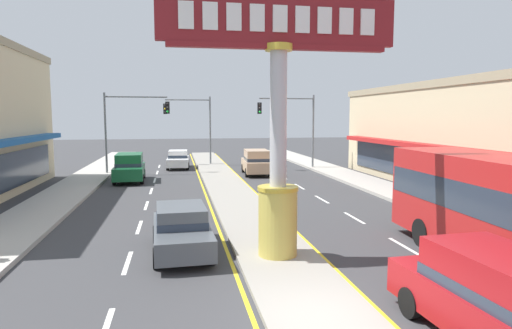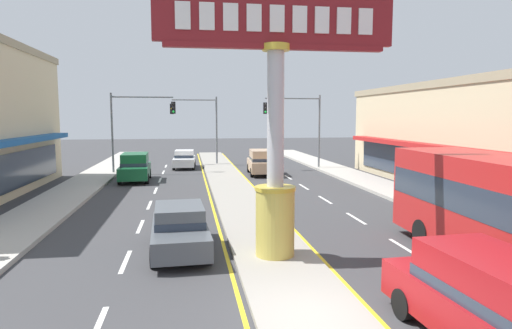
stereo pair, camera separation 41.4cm
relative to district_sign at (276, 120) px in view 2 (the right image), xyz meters
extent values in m
plane|color=#3A3A3D|center=(0.00, -4.30, -4.33)|extent=(160.00, 160.00, 0.00)
cube|color=gray|center=(0.00, 13.70, -4.26)|extent=(2.57, 52.00, 0.14)
cube|color=#ADA89E|center=(-9.29, 11.70, -4.24)|extent=(2.80, 60.00, 0.18)
cube|color=#ADA89E|center=(9.29, 11.70, -4.24)|extent=(2.80, 60.00, 0.18)
cube|color=silver|center=(-4.58, -3.90, -4.33)|extent=(0.14, 2.20, 0.01)
cube|color=silver|center=(-4.58, 0.50, -4.33)|extent=(0.14, 2.20, 0.01)
cube|color=silver|center=(-4.58, 4.90, -4.33)|extent=(0.14, 2.20, 0.01)
cube|color=silver|center=(-4.58, 9.30, -4.33)|extent=(0.14, 2.20, 0.01)
cube|color=silver|center=(-4.58, 13.70, -4.33)|extent=(0.14, 2.20, 0.01)
cube|color=silver|center=(-4.58, 18.10, -4.33)|extent=(0.14, 2.20, 0.01)
cube|color=silver|center=(-4.58, 22.50, -4.33)|extent=(0.14, 2.20, 0.01)
cube|color=silver|center=(-4.58, 26.90, -4.33)|extent=(0.14, 2.20, 0.01)
cube|color=silver|center=(4.58, -3.90, -4.33)|extent=(0.14, 2.20, 0.01)
cube|color=silver|center=(4.58, 0.50, -4.33)|extent=(0.14, 2.20, 0.01)
cube|color=silver|center=(4.58, 4.90, -4.33)|extent=(0.14, 2.20, 0.01)
cube|color=silver|center=(4.58, 9.30, -4.33)|extent=(0.14, 2.20, 0.01)
cube|color=silver|center=(4.58, 13.70, -4.33)|extent=(0.14, 2.20, 0.01)
cube|color=silver|center=(4.58, 18.10, -4.33)|extent=(0.14, 2.20, 0.01)
cube|color=silver|center=(4.58, 22.50, -4.33)|extent=(0.14, 2.20, 0.01)
cube|color=silver|center=(4.58, 26.90, -4.33)|extent=(0.14, 2.20, 0.01)
cube|color=yellow|center=(-1.46, 13.70, -4.33)|extent=(0.12, 52.00, 0.01)
cube|color=yellow|center=(1.46, 13.70, -4.33)|extent=(0.12, 52.00, 0.01)
cylinder|color=gold|center=(0.00, 0.00, -3.17)|extent=(1.20, 1.20, 2.04)
cylinder|color=gold|center=(0.00, 0.00, -2.09)|extent=(1.26, 1.26, 0.12)
cylinder|color=#B7B7BC|center=(0.00, 0.00, 0.04)|extent=(0.51, 0.51, 4.39)
cylinder|color=gold|center=(0.00, 0.00, 2.14)|extent=(0.82, 0.82, 0.20)
cube|color=maroon|center=(0.00, 0.00, 2.94)|extent=(7.18, 0.24, 1.40)
cube|color=maroon|center=(0.00, 0.00, 2.16)|extent=(6.60, 0.29, 0.16)
cube|color=white|center=(-2.71, -0.15, 2.94)|extent=(0.43, 0.06, 0.77)
cube|color=white|center=(-2.03, -0.15, 2.94)|extent=(0.43, 0.06, 0.77)
cube|color=white|center=(-1.36, -0.15, 2.94)|extent=(0.43, 0.06, 0.77)
cube|color=white|center=(-0.68, -0.15, 2.94)|extent=(0.43, 0.06, 0.77)
cube|color=white|center=(0.00, -0.15, 2.94)|extent=(0.43, 0.06, 0.77)
cube|color=white|center=(0.68, -0.15, 2.94)|extent=(0.43, 0.06, 0.77)
cube|color=white|center=(1.36, -0.15, 2.94)|extent=(0.43, 0.06, 0.77)
cube|color=white|center=(2.03, -0.15, 2.94)|extent=(0.43, 0.06, 0.77)
cube|color=white|center=(2.71, -0.15, 2.94)|extent=(0.43, 0.06, 0.77)
cube|color=#195193|center=(-11.50, 11.99, -1.21)|extent=(0.90, 16.10, 0.30)
cube|color=#283342|center=(-11.91, 11.99, -2.83)|extent=(0.08, 15.53, 2.00)
cube|color=beige|center=(15.59, 11.43, -1.29)|extent=(8.05, 22.90, 6.08)
cube|color=#9C8D6E|center=(15.59, 11.43, 1.97)|extent=(8.21, 23.36, 0.45)
cube|color=#B21E1E|center=(11.11, 11.43, -1.62)|extent=(0.90, 19.47, 0.30)
cube|color=#283342|center=(11.52, 11.43, -2.83)|extent=(0.08, 18.78, 2.00)
cylinder|color=slate|center=(-8.28, 21.72, -1.23)|extent=(0.16, 0.16, 6.20)
cylinder|color=slate|center=(-5.97, 21.72, 1.57)|extent=(4.62, 0.12, 0.12)
cube|color=black|center=(-3.66, 21.56, 0.76)|extent=(0.32, 0.24, 0.92)
sphere|color=black|center=(-3.66, 21.42, 1.06)|extent=(0.17, 0.17, 0.17)
sphere|color=black|center=(-3.66, 21.42, 0.76)|extent=(0.17, 0.17, 0.17)
sphere|color=#19D83F|center=(-3.66, 21.42, 0.46)|extent=(0.17, 0.17, 0.17)
cylinder|color=slate|center=(8.28, 22.70, -1.23)|extent=(0.16, 0.16, 6.20)
cylinder|color=slate|center=(5.97, 22.70, 1.57)|extent=(4.62, 0.12, 0.12)
cube|color=black|center=(3.66, 22.54, 0.76)|extent=(0.32, 0.24, 0.92)
sphere|color=black|center=(3.66, 22.40, 1.06)|extent=(0.17, 0.17, 0.17)
sphere|color=black|center=(3.66, 22.40, 0.76)|extent=(0.17, 0.17, 0.17)
sphere|color=#19D83F|center=(3.66, 22.40, 0.46)|extent=(0.17, 0.17, 0.17)
cylinder|color=slate|center=(-0.01, 27.20, -1.23)|extent=(0.16, 0.16, 6.20)
cylinder|color=slate|center=(-1.99, 27.20, 1.57)|extent=(3.96, 0.12, 0.12)
cube|color=black|center=(-3.97, 27.04, 0.76)|extent=(0.32, 0.24, 0.92)
sphere|color=black|center=(-3.97, 26.90, 1.06)|extent=(0.17, 0.17, 0.17)
sphere|color=yellow|center=(-3.97, 26.90, 0.76)|extent=(0.17, 0.17, 0.17)
sphere|color=black|center=(-3.97, 26.90, 0.46)|extent=(0.17, 0.17, 0.17)
cube|color=#283342|center=(6.41, 2.52, -2.27)|extent=(2.30, 0.15, 1.40)
cube|color=black|center=(6.41, 2.52, -1.27)|extent=(1.75, 0.13, 0.30)
cylinder|color=black|center=(5.19, 0.47, -3.85)|extent=(0.31, 0.97, 0.96)
cylinder|color=black|center=(7.49, 0.40, -3.85)|extent=(0.31, 0.97, 0.96)
cube|color=white|center=(-2.93, 25.10, -3.73)|extent=(1.93, 4.37, 0.66)
cube|color=white|center=(-2.93, 25.27, -3.10)|extent=(1.63, 2.21, 0.60)
cube|color=#283342|center=(-2.93, 25.27, -3.28)|extent=(1.67, 2.23, 0.24)
cylinder|color=black|center=(-2.18, 23.74, -4.02)|extent=(0.24, 0.63, 0.62)
cylinder|color=black|center=(-3.80, 23.80, -4.02)|extent=(0.24, 0.63, 0.62)
cylinder|color=black|center=(-2.07, 26.40, -4.02)|extent=(0.24, 0.63, 0.62)
cylinder|color=black|center=(-3.69, 26.47, -4.02)|extent=(0.24, 0.63, 0.62)
cube|color=#14562D|center=(-6.23, 17.89, -3.63)|extent=(2.04, 4.66, 0.80)
cube|color=#14562D|center=(-6.24, 18.07, -2.83)|extent=(1.76, 2.90, 0.80)
cube|color=#283342|center=(-6.24, 18.07, -3.11)|extent=(1.80, 2.93, 0.24)
cylinder|color=black|center=(-5.32, 16.49, -3.99)|extent=(0.24, 0.69, 0.68)
cylinder|color=black|center=(-7.06, 16.43, -3.99)|extent=(0.24, 0.69, 0.68)
cylinder|color=black|center=(-5.41, 19.34, -3.99)|extent=(0.24, 0.69, 0.68)
cylinder|color=black|center=(-7.15, 19.28, -3.99)|extent=(0.24, 0.69, 0.68)
cube|color=maroon|center=(2.93, -5.82, -3.63)|extent=(2.14, 4.69, 0.80)
cube|color=maroon|center=(2.94, -6.01, -2.83)|extent=(1.82, 2.94, 0.80)
cube|color=#283342|center=(2.94, -6.01, -3.11)|extent=(1.86, 2.97, 0.24)
cylinder|color=black|center=(1.99, -4.44, -3.99)|extent=(0.26, 0.69, 0.68)
cylinder|color=black|center=(3.73, -4.35, -3.99)|extent=(0.26, 0.69, 0.68)
cube|color=tan|center=(2.93, 19.96, -3.63)|extent=(2.15, 4.70, 0.80)
cube|color=tan|center=(2.92, 19.78, -2.83)|extent=(1.83, 2.94, 0.80)
cube|color=#283342|center=(2.92, 19.78, -3.11)|extent=(1.87, 2.97, 0.24)
cylinder|color=black|center=(2.14, 21.43, -3.99)|extent=(0.26, 0.69, 0.68)
cylinder|color=black|center=(3.89, 21.34, -3.99)|extent=(0.26, 0.69, 0.68)
cylinder|color=black|center=(1.98, 18.59, -3.99)|extent=(0.26, 0.69, 0.68)
cylinder|color=black|center=(3.73, 18.49, -3.99)|extent=(0.26, 0.69, 0.68)
cube|color=#4C5156|center=(-2.93, 1.18, -3.73)|extent=(1.96, 4.38, 0.66)
cube|color=#4C5156|center=(-2.94, 1.35, -3.10)|extent=(1.65, 2.22, 0.60)
cube|color=#283342|center=(-2.94, 1.35, -3.28)|extent=(1.68, 2.24, 0.24)
cylinder|color=black|center=(-2.06, -0.11, -4.02)|extent=(0.25, 0.63, 0.62)
cylinder|color=black|center=(-3.68, -0.19, -4.02)|extent=(0.25, 0.63, 0.62)
cylinder|color=black|center=(-2.19, 2.55, -4.02)|extent=(0.25, 0.63, 0.62)
cylinder|color=black|center=(-3.81, 2.47, -4.02)|extent=(0.25, 0.63, 0.62)
cube|color=brown|center=(8.68, 2.56, -3.71)|extent=(0.48, 1.60, 0.08)
cube|color=brown|center=(8.89, 2.56, -3.47)|extent=(0.06, 1.60, 0.40)
cube|color=black|center=(8.68, 1.96, -3.97)|extent=(0.38, 0.08, 0.36)
cube|color=black|center=(8.68, 3.16, -3.97)|extent=(0.38, 0.08, 0.36)
camera|label=1|loc=(-3.04, -13.08, 0.11)|focal=31.04mm
camera|label=2|loc=(-2.64, -13.15, 0.11)|focal=31.04mm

